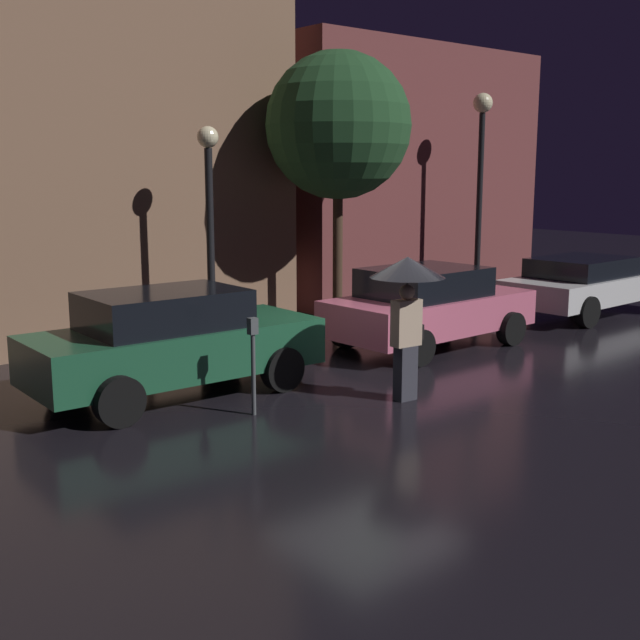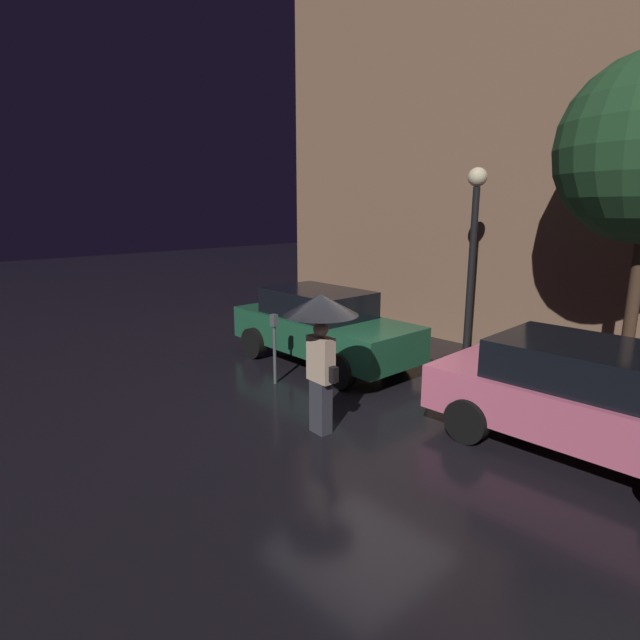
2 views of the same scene
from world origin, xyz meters
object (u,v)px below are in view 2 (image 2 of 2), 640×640
Objects in this scene: parked_car_pink at (588,397)px; pedestrian_with_umbrella at (321,324)px; parking_meter at (274,341)px; street_lamp_near at (474,235)px; parked_car_green at (322,326)px.

pedestrian_with_umbrella reaches higher than parked_car_pink.
pedestrian_with_umbrella is 1.55× the size of parking_meter.
pedestrian_with_umbrella reaches higher than parking_meter.
street_lamp_near reaches higher than parked_car_pink.
pedestrian_with_umbrella is 0.51× the size of street_lamp_near.
street_lamp_near reaches higher than parked_car_green.
parked_car_green is 3.46m from pedestrian_with_umbrella.
parked_car_pink is 3.09× the size of parking_meter.
street_lamp_near is at bearing 142.23° from parked_car_pink.
parked_car_green is 1.04× the size of parked_car_pink.
street_lamp_near is at bearing 48.67° from parked_car_green.
street_lamp_near is at bearing 98.90° from pedestrian_with_umbrella.
parked_car_pink is at bearing 0.14° from parked_car_green.
street_lamp_near is at bearing 65.13° from parking_meter.
parked_car_green reaches higher than parking_meter.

